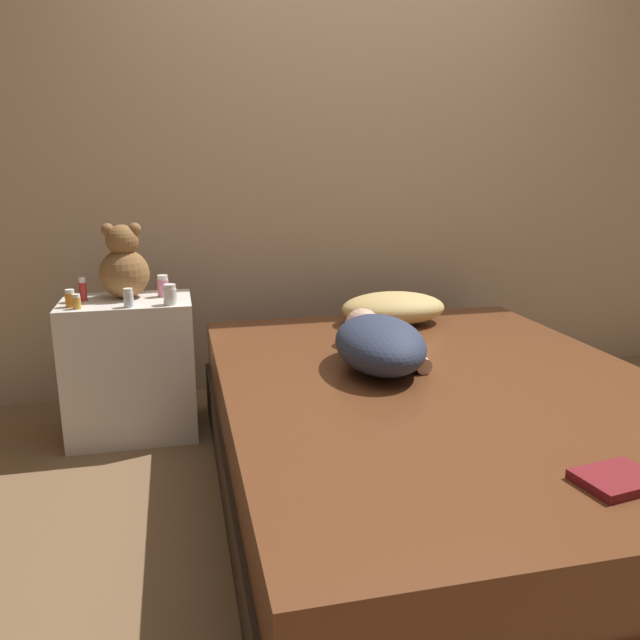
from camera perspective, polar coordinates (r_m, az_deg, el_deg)
The scene contains 14 objects.
ground_plane at distance 2.44m, azimuth 10.85°, elevation -15.27°, with size 12.00×12.00×0.00m, color brown.
wall_back at distance 3.38m, azimuth 2.52°, elevation 16.02°, with size 8.00×0.06×2.60m.
bed at distance 2.34m, azimuth 11.10°, elevation -10.61°, with size 1.59×2.10×0.44m.
nightstand at distance 2.89m, azimuth -16.90°, elevation -4.20°, with size 0.55×0.38×0.62m.
pillow at distance 3.00m, azimuth 6.71°, elevation 1.09°, with size 0.50×0.35×0.15m.
person_lying at distance 2.36m, azimuth 5.39°, elevation -2.04°, with size 0.38×0.69×0.19m.
teddy_bear at distance 2.84m, azimuth -17.49°, elevation 4.77°, with size 0.21×0.21×0.33m.
bottle_orange at distance 2.75m, azimuth -21.88°, elevation 1.84°, with size 0.04×0.04×0.07m.
bottle_clear at distance 2.66m, azimuth -17.11°, elevation 1.94°, with size 0.04×0.04×0.08m.
bottle_amber at distance 2.70m, azimuth -21.37°, elevation 1.57°, with size 0.03×0.03×0.06m.
bottle_red at distance 2.85m, azimuth -20.86°, elevation 2.63°, with size 0.03×0.03×0.10m.
bottle_white at distance 2.66m, azimuth -13.56°, elevation 2.26°, with size 0.05×0.05×0.09m.
bottle_pink at distance 2.83m, azimuth -14.16°, elevation 3.02°, with size 0.05×0.05×0.10m.
book at distance 1.70m, azimuth 25.51°, elevation -13.02°, with size 0.21×0.17×0.02m.
Camera 1 is at (-0.90, -1.93, 1.19)m, focal length 35.00 mm.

